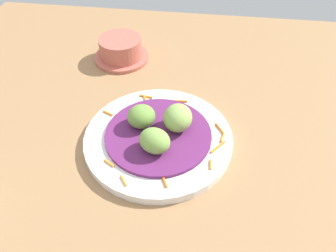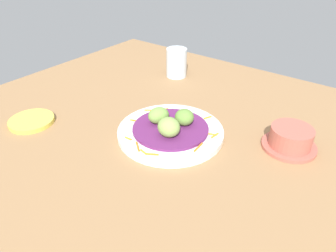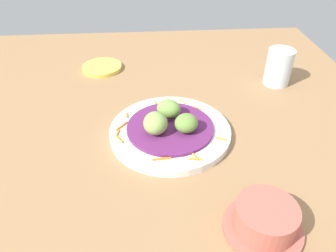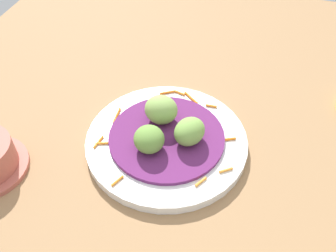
% 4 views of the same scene
% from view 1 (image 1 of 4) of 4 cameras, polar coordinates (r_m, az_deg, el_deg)
% --- Properties ---
extents(table_surface, '(1.10, 1.10, 0.02)m').
position_cam_1_polar(table_surface, '(0.56, -0.13, -7.99)').
color(table_surface, '#936D47').
rests_on(table_surface, ground).
extents(main_plate, '(0.26, 0.26, 0.02)m').
position_cam_1_polar(main_plate, '(0.59, -1.63, -2.20)').
color(main_plate, white).
rests_on(main_plate, table_surface).
extents(cabbage_bed, '(0.18, 0.18, 0.01)m').
position_cam_1_polar(cabbage_bed, '(0.58, -1.65, -1.45)').
color(cabbage_bed, '#60235B').
rests_on(cabbage_bed, main_plate).
extents(carrot_garnish, '(0.23, 0.21, 0.00)m').
position_cam_1_polar(carrot_garnish, '(0.59, 0.31, -1.04)').
color(carrot_garnish, orange).
rests_on(carrot_garnish, main_plate).
extents(guac_scoop_left, '(0.05, 0.06, 0.05)m').
position_cam_1_polar(guac_scoop_left, '(0.57, 1.65, 1.38)').
color(guac_scoop_left, '#84A851').
rests_on(guac_scoop_left, cabbage_bed).
extents(guac_scoop_center, '(0.07, 0.06, 0.04)m').
position_cam_1_polar(guac_scoop_center, '(0.58, -4.48, 1.63)').
color(guac_scoop_center, olive).
rests_on(guac_scoop_center, cabbage_bed).
extents(guac_scoop_right, '(0.07, 0.06, 0.04)m').
position_cam_1_polar(guac_scoop_right, '(0.54, -2.25, -2.48)').
color(guac_scoop_right, '#759E47').
rests_on(guac_scoop_right, cabbage_bed).
extents(terracotta_bowl, '(0.12, 0.12, 0.05)m').
position_cam_1_polar(terracotta_bowl, '(0.79, -7.92, 12.55)').
color(terracotta_bowl, '#B75B4C').
rests_on(terracotta_bowl, table_surface).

